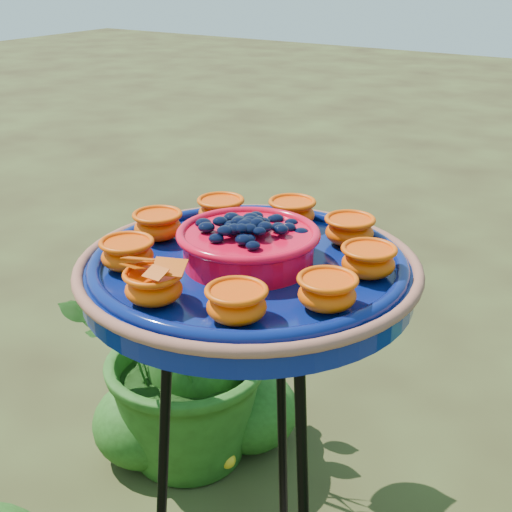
% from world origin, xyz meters
% --- Properties ---
extents(tripod_stand, '(0.40, 0.40, 0.97)m').
position_xyz_m(tripod_stand, '(0.03, -0.07, 0.59)').
color(tripod_stand, black).
rests_on(tripod_stand, ground).
extents(feeder_dish, '(0.56, 0.56, 0.12)m').
position_xyz_m(feeder_dish, '(0.03, -0.07, 1.01)').
color(feeder_dish, '#07165C').
rests_on(feeder_dish, tripod_stand).
extents(shrub_back_left, '(0.95, 0.95, 0.80)m').
position_xyz_m(shrub_back_left, '(-0.57, 0.55, 0.40)').
color(shrub_back_left, '#1E4612').
rests_on(shrub_back_left, ground).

